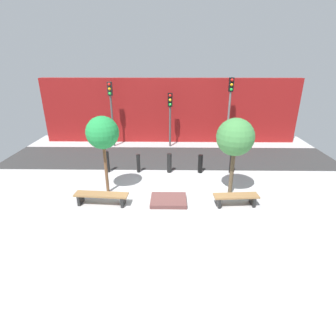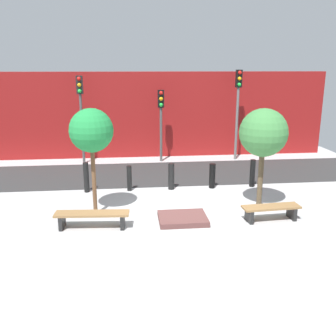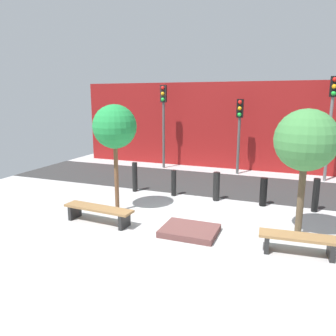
% 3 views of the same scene
% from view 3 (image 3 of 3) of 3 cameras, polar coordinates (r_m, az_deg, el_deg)
% --- Properties ---
extents(ground_plane, '(18.00, 18.00, 0.00)m').
position_cam_3_polar(ground_plane, '(8.71, 4.64, -10.26)').
color(ground_plane, '#ABABAB').
extents(road_strip, '(18.00, 3.60, 0.01)m').
position_cam_3_polar(road_strip, '(12.88, 10.40, -2.93)').
color(road_strip, '#2F2F2F').
rests_on(road_strip, ground).
extents(building_facade, '(16.20, 0.50, 4.02)m').
position_cam_3_polar(building_facade, '(15.72, 12.97, 7.11)').
color(building_facade, maroon).
rests_on(building_facade, ground).
extents(bench_left, '(2.03, 0.59, 0.44)m').
position_cam_3_polar(bench_left, '(9.06, -12.02, -7.38)').
color(bench_left, black).
rests_on(bench_left, ground).
extents(bench_right, '(1.68, 0.57, 0.43)m').
position_cam_3_polar(bench_right, '(7.72, 21.78, -11.68)').
color(bench_right, black).
rests_on(bench_right, ground).
extents(planter_bed, '(1.36, 1.08, 0.15)m').
position_cam_3_polar(planter_bed, '(8.30, 3.79, -10.83)').
color(planter_bed, brown).
rests_on(planter_bed, ground).
extents(tree_behind_left_bench, '(1.25, 1.25, 3.14)m').
position_cam_3_polar(tree_behind_left_bench, '(9.44, -9.27, 7.00)').
color(tree_behind_left_bench, brown).
rests_on(tree_behind_left_bench, ground).
extents(tree_behind_right_bench, '(1.44, 1.44, 3.08)m').
position_cam_3_polar(tree_behind_right_bench, '(8.17, 22.88, 4.34)').
color(tree_behind_right_bench, brown).
rests_on(tree_behind_right_bench, ground).
extents(bollard_far_left, '(0.18, 0.18, 1.06)m').
position_cam_3_polar(bollard_far_left, '(11.79, -5.80, -1.56)').
color(bollard_far_left, black).
rests_on(bollard_far_left, ground).
extents(bollard_left, '(0.17, 0.17, 0.90)m').
position_cam_3_polar(bollard_left, '(11.23, 1.00, -2.61)').
color(bollard_left, black).
rests_on(bollard_left, ground).
extents(bollard_center, '(0.22, 0.22, 0.95)m').
position_cam_3_polar(bollard_center, '(10.82, 8.43, -3.19)').
color(bollard_center, black).
rests_on(bollard_center, ground).
extents(bollard_right, '(0.22, 0.22, 0.89)m').
position_cam_3_polar(bollard_right, '(10.62, 16.28, -4.02)').
color(bollard_right, black).
rests_on(bollard_right, ground).
extents(bollard_far_right, '(0.19, 0.19, 1.01)m').
position_cam_3_polar(bollard_far_right, '(10.60, 24.34, -4.33)').
color(bollard_far_right, black).
rests_on(bollard_far_right, ground).
extents(traffic_light_west, '(0.28, 0.27, 3.88)m').
position_cam_3_polar(traffic_light_west, '(15.46, -0.79, 9.78)').
color(traffic_light_west, '#4B4B4B').
rests_on(traffic_light_west, ground).
extents(traffic_light_mid_west, '(0.28, 0.27, 3.25)m').
position_cam_3_polar(traffic_light_mid_west, '(14.54, 12.32, 7.75)').
color(traffic_light_mid_west, '#4B4B4B').
rests_on(traffic_light_mid_west, ground).
extents(traffic_light_mid_east, '(0.28, 0.27, 4.12)m').
position_cam_3_polar(traffic_light_mid_east, '(14.39, 26.58, 8.94)').
color(traffic_light_mid_east, slate).
rests_on(traffic_light_mid_east, ground).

